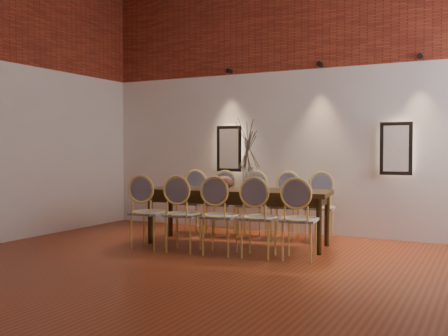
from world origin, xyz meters
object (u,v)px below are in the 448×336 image
at_px(chair_near_a, 149,213).
at_px(bowl, 224,183).
at_px(chair_near_d, 259,218).
at_px(vase, 248,178).
at_px(chair_near_e, 300,220).
at_px(chair_far_c, 252,205).
at_px(chair_near_b, 183,214).
at_px(chair_far_d, 285,206).
at_px(dining_table, 238,217).
at_px(chair_near_c, 220,216).
at_px(book, 252,188).
at_px(chair_far_b, 221,204).
at_px(chair_far_a, 191,203).
at_px(chair_far_e, 319,208).

relative_size(chair_near_a, bowl, 3.92).
bearing_deg(chair_near_d, vase, 117.46).
bearing_deg(chair_near_e, chair_far_c, 126.10).
bearing_deg(chair_near_d, chair_far_c, 110.03).
relative_size(chair_near_b, chair_near_d, 1.00).
bearing_deg(chair_near_e, chair_far_d, 110.03).
bearing_deg(dining_table, chair_near_e, -34.44).
height_order(chair_near_c, book, chair_near_c).
height_order(chair_far_b, vase, vase).
xyz_separation_m(chair_near_d, chair_far_d, (-0.17, 1.34, 0.00)).
xyz_separation_m(chair_far_a, book, (1.19, -0.34, 0.30)).
xyz_separation_m(chair_near_d, chair_far_b, (-1.15, 1.22, 0.00)).
height_order(chair_near_a, chair_far_a, same).
xyz_separation_m(chair_far_c, chair_far_d, (0.49, 0.06, 0.00)).
bearing_deg(chair_far_c, vase, 101.83).
xyz_separation_m(chair_far_b, chair_far_c, (0.49, 0.06, 0.00)).
relative_size(chair_near_b, bowl, 3.92).
height_order(chair_far_c, chair_far_d, same).
xyz_separation_m(chair_near_c, chair_far_d, (0.32, 1.40, 0.00)).
xyz_separation_m(chair_near_d, chair_near_e, (0.49, 0.06, 0.00)).
bearing_deg(book, chair_far_e, 37.54).
distance_m(chair_near_e, chair_far_c, 1.67).
bearing_deg(chair_far_d, chair_far_a, -0.00).
xyz_separation_m(dining_table, chair_far_a, (-1.06, 0.55, 0.09)).
height_order(dining_table, chair_far_e, chair_far_e).
bearing_deg(chair_near_c, chair_far_b, 110.03).
distance_m(chair_far_d, vase, 0.88).
bearing_deg(chair_near_c, chair_near_d, -0.00).
bearing_deg(dining_table, chair_far_c, 90.00).
bearing_deg(bowl, chair_near_d, -35.96).
bearing_deg(chair_far_a, chair_far_c, 180.00).
xyz_separation_m(chair_far_a, chair_far_d, (1.47, 0.19, 0.00)).
distance_m(chair_near_d, chair_far_c, 1.44).
bearing_deg(chair_far_c, chair_far_b, -0.00).
relative_size(dining_table, chair_far_e, 2.62).
height_order(chair_near_e, vase, vase).
bearing_deg(chair_far_b, chair_far_a, 0.00).
relative_size(chair_near_d, chair_far_a, 1.00).
distance_m(chair_near_a, chair_far_e, 2.39).
xyz_separation_m(chair_near_c, vase, (0.06, 0.69, 0.43)).
bearing_deg(chair_near_c, chair_near_e, -0.00).
relative_size(chair_near_e, chair_far_b, 1.00).
bearing_deg(chair_far_e, chair_far_a, -0.00).
bearing_deg(chair_far_a, dining_table, 145.56).
distance_m(chair_far_b, bowl, 0.88).
bearing_deg(bowl, chair_far_d, 54.71).
distance_m(chair_near_e, chair_far_e, 1.35).
xyz_separation_m(chair_near_a, chair_far_c, (0.81, 1.47, 0.00)).
bearing_deg(chair_near_e, dining_table, 145.56).
distance_m(chair_near_d, chair_far_a, 2.00).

